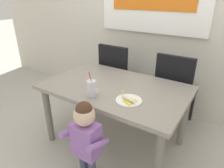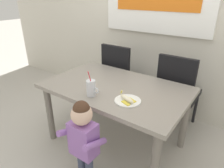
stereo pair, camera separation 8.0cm
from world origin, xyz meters
The scene contains 9 objects.
ground_plane centered at (0.00, 0.00, 0.00)m, with size 24.00×24.00×0.00m, color #B7B2A8.
back_wall centered at (0.00, 1.06, 1.45)m, with size 6.40×0.17×2.90m.
dining_table centered at (0.00, 0.00, 0.62)m, with size 1.43×0.90×0.71m.
dining_chair_left centered at (-0.38, 0.65, 0.54)m, with size 0.44×0.45×0.96m.
dining_chair_right centered at (0.43, 0.65, 0.54)m, with size 0.44×0.45×0.96m.
toddler_standing centered at (0.10, -0.60, 0.53)m, with size 0.33×0.24×0.84m.
milk_cup centered at (-0.06, -0.30, 0.78)m, with size 0.13×0.08×0.25m.
snack_plate centered at (0.27, -0.20, 0.72)m, with size 0.23×0.23×0.01m, color white.
peeled_banana centered at (0.27, -0.21, 0.74)m, with size 0.18×0.13×0.07m.
Camera 2 is at (1.04, -1.51, 1.57)m, focal length 32.07 mm.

